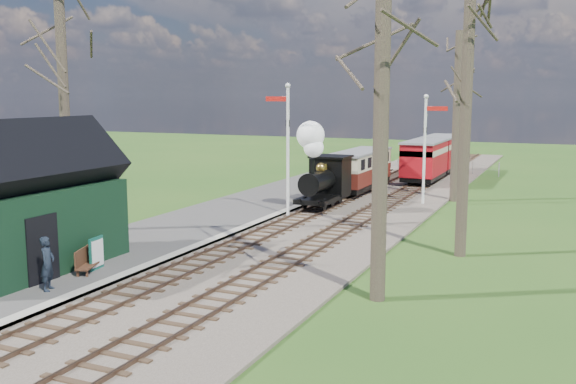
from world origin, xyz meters
name	(u,v)px	position (x,y,z in m)	size (l,w,h in m)	color
ground	(39,338)	(0.00, 0.00, 0.00)	(140.00, 140.00, 0.00)	#27531A
distant_hills	(472,284)	(1.40, 64.38, -16.21)	(114.40, 48.00, 22.02)	#385B23
ballast_bed	(367,201)	(1.30, 22.00, 0.05)	(8.00, 60.00, 0.10)	brown
track_near	(344,198)	(0.00, 22.00, 0.10)	(1.60, 60.00, 0.15)	brown
track_far	(391,201)	(2.60, 22.00, 0.10)	(1.60, 60.00, 0.15)	brown
platform	(214,219)	(-3.50, 14.00, 0.10)	(5.00, 44.00, 0.20)	#474442
coping_strip	(259,223)	(-1.20, 14.00, 0.10)	(0.40, 44.00, 0.21)	#B2AD9E
station_shed	(28,205)	(-4.30, 4.00, 2.27)	(3.25, 6.30, 4.78)	black
semaphore_near	(286,140)	(-0.77, 16.00, 3.62)	(1.22, 0.24, 6.22)	silver
semaphore_far	(426,141)	(4.37, 22.00, 3.35)	(1.22, 0.24, 5.72)	silver
bare_trees	(273,108)	(1.33, 10.10, 5.21)	(15.51, 22.39, 12.00)	#382D23
fence_line	(410,165)	(0.30, 36.00, 0.55)	(12.60, 0.08, 1.00)	slate
locomotive	(322,171)	(-0.01, 18.64, 1.98)	(1.71, 3.99, 4.27)	black
coach	(360,168)	(0.00, 24.70, 1.45)	(1.99, 6.83, 2.10)	black
red_carriage_a	(424,160)	(2.60, 30.11, 1.54)	(2.14, 5.29, 2.25)	black
red_carriage_b	(441,153)	(2.60, 35.61, 1.54)	(2.14, 5.29, 2.25)	black
sign_board	(97,253)	(-2.34, 4.78, 0.72)	(0.18, 0.71, 1.04)	#104C3F
bench	(86,260)	(-2.44, 4.42, 0.56)	(0.81, 1.40, 0.77)	#452818
person	(47,263)	(-2.09, 2.46, 0.98)	(0.57, 0.37, 1.55)	black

